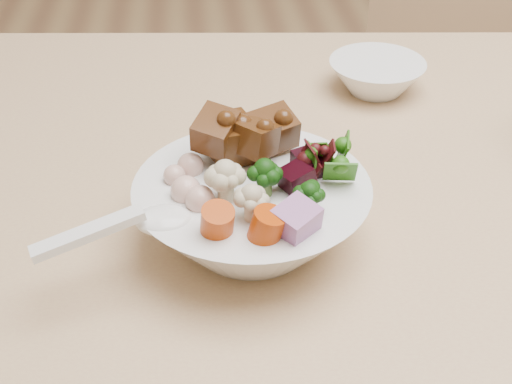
# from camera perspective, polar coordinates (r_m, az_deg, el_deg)

# --- Properties ---
(chair_far) EXTENTS (0.53, 0.53, 0.91)m
(chair_far) POSITION_cam_1_polar(r_m,az_deg,el_deg) (1.54, 15.71, 6.05)
(chair_far) COLOR tan
(chair_far) RESTS_ON ground
(food_bowl) EXTENTS (0.24, 0.24, 0.13)m
(food_bowl) POSITION_cam_1_polar(r_m,az_deg,el_deg) (0.72, -0.19, -1.30)
(food_bowl) COLOR white
(food_bowl) RESTS_ON dining_table
(soup_spoon) EXTENTS (0.15, 0.08, 0.03)m
(soup_spoon) POSITION_cam_1_polar(r_m,az_deg,el_deg) (0.66, -8.88, -2.47)
(soup_spoon) COLOR white
(soup_spoon) RESTS_ON food_bowl
(side_bowl) EXTENTS (0.13, 0.13, 0.04)m
(side_bowl) POSITION_cam_1_polar(r_m,az_deg,el_deg) (1.03, 9.60, 9.10)
(side_bowl) COLOR white
(side_bowl) RESTS_ON dining_table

